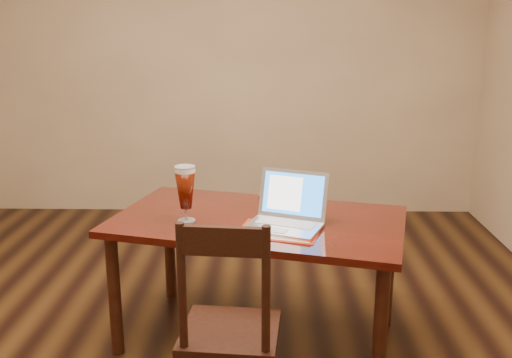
{
  "coord_description": "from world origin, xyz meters",
  "views": [
    {
      "loc": [
        0.38,
        -2.6,
        1.67
      ],
      "look_at": [
        0.31,
        0.25,
        0.91
      ],
      "focal_mm": 40.0,
      "sensor_mm": 36.0,
      "label": 1
    }
  ],
  "objects": [
    {
      "name": "room_shell",
      "position": [
        0.0,
        0.0,
        1.76
      ],
      "size": [
        4.51,
        5.01,
        2.71
      ],
      "color": "tan",
      "rests_on": "ground"
    },
    {
      "name": "dining_chair",
      "position": [
        0.22,
        -0.47,
        0.45
      ],
      "size": [
        0.44,
        0.42,
        0.96
      ],
      "rotation": [
        0.0,
        0.0,
        -0.08
      ],
      "color": "black",
      "rests_on": "ground"
    },
    {
      "name": "dining_table",
      "position": [
        0.32,
        0.22,
        0.63
      ],
      "size": [
        1.66,
        1.19,
        1.0
      ],
      "rotation": [
        0.0,
        0.0,
        -0.25
      ],
      "color": "#490D09",
      "rests_on": "ground"
    }
  ]
}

